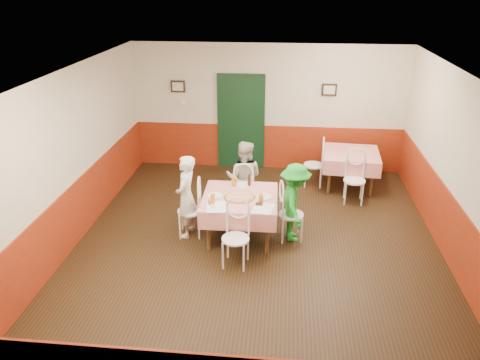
# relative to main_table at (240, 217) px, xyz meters

# --- Properties ---
(floor) EXTENTS (7.00, 7.00, 0.00)m
(floor) POSITION_rel_main_table_xyz_m (0.30, -0.28, -0.38)
(floor) COLOR black
(floor) RESTS_ON ground
(ceiling) EXTENTS (7.00, 7.00, 0.00)m
(ceiling) POSITION_rel_main_table_xyz_m (0.30, -0.28, 2.42)
(ceiling) COLOR white
(ceiling) RESTS_ON back_wall
(back_wall) EXTENTS (6.00, 0.10, 2.80)m
(back_wall) POSITION_rel_main_table_xyz_m (0.30, 3.22, 1.02)
(back_wall) COLOR beige
(back_wall) RESTS_ON ground
(front_wall) EXTENTS (6.00, 0.10, 2.80)m
(front_wall) POSITION_rel_main_table_xyz_m (0.30, -3.78, 1.02)
(front_wall) COLOR beige
(front_wall) RESTS_ON ground
(left_wall) EXTENTS (0.10, 7.00, 2.80)m
(left_wall) POSITION_rel_main_table_xyz_m (-2.70, -0.28, 1.02)
(left_wall) COLOR beige
(left_wall) RESTS_ON ground
(right_wall) EXTENTS (0.10, 7.00, 2.80)m
(right_wall) POSITION_rel_main_table_xyz_m (3.30, -0.28, 1.02)
(right_wall) COLOR beige
(right_wall) RESTS_ON ground
(wainscot_back) EXTENTS (6.00, 0.03, 1.00)m
(wainscot_back) POSITION_rel_main_table_xyz_m (0.30, 3.21, 0.12)
(wainscot_back) COLOR maroon
(wainscot_back) RESTS_ON ground
(wainscot_left) EXTENTS (0.03, 7.00, 1.00)m
(wainscot_left) POSITION_rel_main_table_xyz_m (-2.68, -0.28, 0.12)
(wainscot_left) COLOR maroon
(wainscot_left) RESTS_ON ground
(wainscot_right) EXTENTS (0.03, 7.00, 1.00)m
(wainscot_right) POSITION_rel_main_table_xyz_m (3.29, -0.28, 0.12)
(wainscot_right) COLOR maroon
(wainscot_right) RESTS_ON ground
(door) EXTENTS (0.96, 0.06, 2.10)m
(door) POSITION_rel_main_table_xyz_m (-0.30, 3.17, 0.68)
(door) COLOR black
(door) RESTS_ON ground
(picture_left) EXTENTS (0.32, 0.03, 0.26)m
(picture_left) POSITION_rel_main_table_xyz_m (-1.70, 3.17, 1.48)
(picture_left) COLOR black
(picture_left) RESTS_ON back_wall
(picture_right) EXTENTS (0.32, 0.03, 0.26)m
(picture_right) POSITION_rel_main_table_xyz_m (1.60, 3.17, 1.48)
(picture_right) COLOR black
(picture_right) RESTS_ON back_wall
(thermostat) EXTENTS (0.10, 0.03, 0.10)m
(thermostat) POSITION_rel_main_table_xyz_m (-1.60, 3.17, 1.12)
(thermostat) COLOR white
(thermostat) RESTS_ON back_wall
(main_table) EXTENTS (1.25, 1.25, 0.77)m
(main_table) POSITION_rel_main_table_xyz_m (0.00, 0.00, 0.00)
(main_table) COLOR red
(main_table) RESTS_ON ground
(second_table) EXTENTS (1.19, 1.19, 0.77)m
(second_table) POSITION_rel_main_table_xyz_m (2.07, 2.30, 0.00)
(second_table) COLOR red
(second_table) RESTS_ON ground
(chair_left) EXTENTS (0.46, 0.46, 0.90)m
(chair_left) POSITION_rel_main_table_xyz_m (-0.85, -0.02, 0.08)
(chair_left) COLOR white
(chair_left) RESTS_ON ground
(chair_right) EXTENTS (0.49, 0.49, 0.90)m
(chair_right) POSITION_rel_main_table_xyz_m (0.85, 0.02, 0.08)
(chair_right) COLOR white
(chair_right) RESTS_ON ground
(chair_far) EXTENTS (0.45, 0.45, 0.90)m
(chair_far) POSITION_rel_main_table_xyz_m (-0.02, 0.85, 0.08)
(chair_far) COLOR white
(chair_far) RESTS_ON ground
(chair_near) EXTENTS (0.46, 0.46, 0.90)m
(chair_near) POSITION_rel_main_table_xyz_m (0.02, -0.85, 0.08)
(chair_near) COLOR white
(chair_near) RESTS_ON ground
(chair_second_a) EXTENTS (0.45, 0.45, 0.90)m
(chair_second_a) POSITION_rel_main_table_xyz_m (1.32, 2.30, 0.08)
(chair_second_a) COLOR white
(chair_second_a) RESTS_ON ground
(chair_second_b) EXTENTS (0.45, 0.45, 0.90)m
(chair_second_b) POSITION_rel_main_table_xyz_m (2.07, 1.55, 0.08)
(chair_second_b) COLOR white
(chair_second_b) RESTS_ON ground
(pizza) EXTENTS (0.50, 0.50, 0.03)m
(pizza) POSITION_rel_main_table_xyz_m (-0.00, -0.05, 0.40)
(pizza) COLOR #B74723
(pizza) RESTS_ON main_table
(plate_left) EXTENTS (0.26, 0.26, 0.01)m
(plate_left) POSITION_rel_main_table_xyz_m (-0.41, -0.03, 0.39)
(plate_left) COLOR white
(plate_left) RESTS_ON main_table
(plate_right) EXTENTS (0.26, 0.26, 0.01)m
(plate_right) POSITION_rel_main_table_xyz_m (0.40, -0.01, 0.39)
(plate_right) COLOR white
(plate_right) RESTS_ON main_table
(plate_far) EXTENTS (0.26, 0.26, 0.01)m
(plate_far) POSITION_rel_main_table_xyz_m (0.00, 0.44, 0.39)
(plate_far) COLOR white
(plate_far) RESTS_ON main_table
(glass_a) EXTENTS (0.08, 0.08, 0.14)m
(glass_a) POSITION_rel_main_table_xyz_m (-0.41, -0.25, 0.45)
(glass_a) COLOR #BF7219
(glass_a) RESTS_ON main_table
(glass_b) EXTENTS (0.08, 0.08, 0.14)m
(glass_b) POSITION_rel_main_table_xyz_m (0.36, -0.19, 0.45)
(glass_b) COLOR #BF7219
(glass_b) RESTS_ON main_table
(glass_c) EXTENTS (0.09, 0.09, 0.15)m
(glass_c) POSITION_rel_main_table_xyz_m (-0.14, 0.40, 0.46)
(glass_c) COLOR #BF7219
(glass_c) RESTS_ON main_table
(beer_bottle) EXTENTS (0.06, 0.06, 0.20)m
(beer_bottle) POSITION_rel_main_table_xyz_m (0.11, 0.43, 0.49)
(beer_bottle) COLOR #381C0A
(beer_bottle) RESTS_ON main_table
(shaker_a) EXTENTS (0.04, 0.04, 0.09)m
(shaker_a) POSITION_rel_main_table_xyz_m (-0.40, -0.46, 0.43)
(shaker_a) COLOR silver
(shaker_a) RESTS_ON main_table
(shaker_b) EXTENTS (0.04, 0.04, 0.09)m
(shaker_b) POSITION_rel_main_table_xyz_m (-0.37, -0.48, 0.43)
(shaker_b) COLOR silver
(shaker_b) RESTS_ON main_table
(shaker_c) EXTENTS (0.04, 0.04, 0.09)m
(shaker_c) POSITION_rel_main_table_xyz_m (-0.45, -0.37, 0.43)
(shaker_c) COLOR #B23319
(shaker_c) RESTS_ON main_table
(menu_left) EXTENTS (0.36, 0.44, 0.00)m
(menu_left) POSITION_rel_main_table_xyz_m (-0.33, -0.43, 0.39)
(menu_left) COLOR white
(menu_left) RESTS_ON main_table
(menu_right) EXTENTS (0.37, 0.45, 0.00)m
(menu_right) POSITION_rel_main_table_xyz_m (0.41, -0.39, 0.39)
(menu_right) COLOR white
(menu_right) RESTS_ON main_table
(wallet) EXTENTS (0.11, 0.09, 0.02)m
(wallet) POSITION_rel_main_table_xyz_m (0.33, -0.28, 0.40)
(wallet) COLOR black
(wallet) RESTS_ON main_table
(diner_left) EXTENTS (0.40, 0.56, 1.43)m
(diner_left) POSITION_rel_main_table_xyz_m (-0.90, -0.02, 0.34)
(diner_left) COLOR gray
(diner_left) RESTS_ON ground
(diner_far) EXTENTS (0.73, 0.60, 1.40)m
(diner_far) POSITION_rel_main_table_xyz_m (-0.02, 0.90, 0.33)
(diner_far) COLOR gray
(diner_far) RESTS_ON ground
(diner_right) EXTENTS (0.60, 0.92, 1.35)m
(diner_right) POSITION_rel_main_table_xyz_m (0.90, 0.02, 0.30)
(diner_right) COLOR gray
(diner_right) RESTS_ON ground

